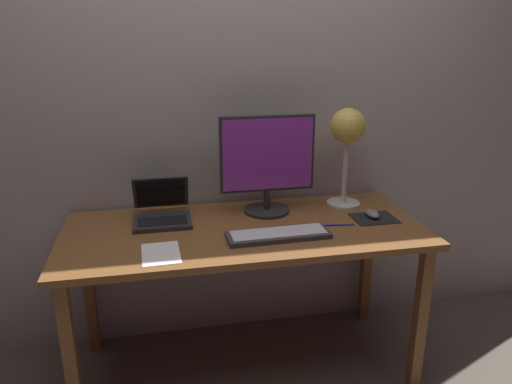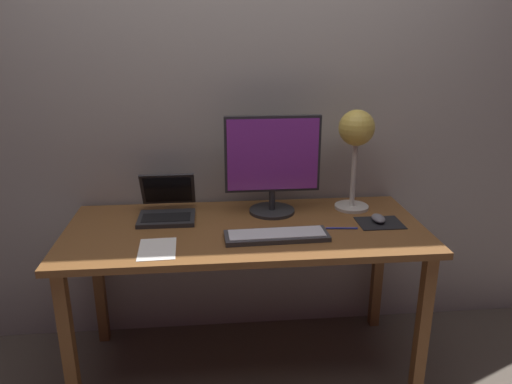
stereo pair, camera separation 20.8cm
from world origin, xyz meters
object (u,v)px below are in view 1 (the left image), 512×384
monitor (267,161)px  keyboard_main (278,235)px  desk_lamp (347,134)px  mouse (372,214)px  laptop (162,208)px  pen (339,225)px

monitor → keyboard_main: (-0.02, -0.31, -0.24)m
monitor → desk_lamp: size_ratio=0.96×
desk_lamp → mouse: bearing=-70.7°
laptop → desk_lamp: 0.95m
laptop → desk_lamp: (0.90, 0.01, 0.31)m
keyboard_main → pen: bearing=13.1°
mouse → desk_lamp: bearing=109.3°
monitor → pen: 0.44m
pen → keyboard_main: bearing=-166.9°
keyboard_main → laptop: laptop is taller
desk_lamp → monitor: bearing=-177.4°
desk_lamp → keyboard_main: bearing=-142.0°
pen → laptop: bearing=162.4°
monitor → desk_lamp: 0.41m
keyboard_main → pen: (0.30, 0.07, -0.01)m
keyboard_main → mouse: mouse is taller
keyboard_main → desk_lamp: (0.42, 0.33, 0.35)m
monitor → pen: size_ratio=3.35×
desk_lamp → pen: bearing=-114.7°
monitor → mouse: size_ratio=4.88×
desk_lamp → mouse: (0.07, -0.20, -0.34)m
desk_lamp → pen: (-0.12, -0.26, -0.36)m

